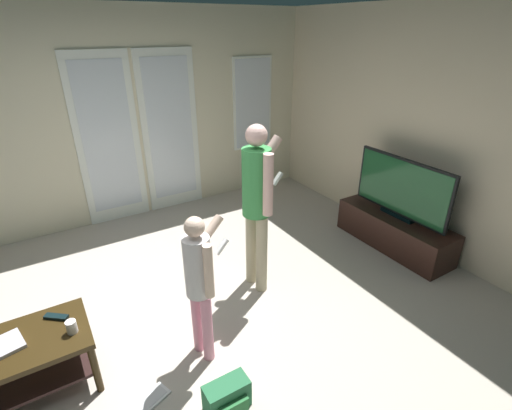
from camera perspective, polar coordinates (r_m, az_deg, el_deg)
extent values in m
cube|color=#BBAEA0|center=(3.36, -12.80, -19.87)|extent=(6.18, 5.12, 0.02)
cube|color=beige|center=(4.99, -24.48, 11.24)|extent=(6.18, 0.06, 2.60)
cube|color=white|center=(5.04, -21.53, 8.81)|extent=(0.76, 0.02, 2.15)
cube|color=silver|center=(5.01, -21.58, 9.32)|extent=(0.60, 0.01, 1.85)
cube|color=white|center=(5.23, -12.84, 10.52)|extent=(0.76, 0.02, 2.15)
cube|color=silver|center=(5.21, -12.84, 11.02)|extent=(0.60, 0.01, 1.85)
cube|color=white|center=(5.70, -0.53, 15.15)|extent=(0.64, 0.02, 1.32)
cube|color=silver|center=(5.69, -0.46, 15.13)|extent=(0.58, 0.01, 1.26)
cube|color=beige|center=(4.46, 25.68, 9.50)|extent=(0.06, 5.12, 2.60)
cube|color=#2E210C|center=(3.10, -34.36, -17.97)|extent=(1.08, 0.55, 0.04)
cube|color=black|center=(3.28, -33.09, -21.56)|extent=(1.00, 0.47, 0.02)
cylinder|color=#2E210C|center=(3.04, -23.23, -21.99)|extent=(0.05, 0.05, 0.41)
cylinder|color=#2E210C|center=(3.40, -24.76, -16.40)|extent=(0.05, 0.05, 0.41)
cube|color=#311B15|center=(4.65, 20.27, -3.75)|extent=(0.46, 1.37, 0.39)
cube|color=black|center=(4.33, 27.15, -7.11)|extent=(0.38, 0.02, 0.22)
cube|color=black|center=(4.55, 20.67, -1.40)|extent=(0.08, 0.42, 0.04)
cube|color=black|center=(4.42, 21.35, 2.55)|extent=(0.04, 1.19, 0.64)
cube|color=#194C28|center=(4.40, 21.19, 2.50)|extent=(0.00, 1.14, 0.59)
cylinder|color=tan|center=(3.57, 0.85, -7.58)|extent=(0.11, 0.11, 0.79)
cylinder|color=tan|center=(3.69, -0.70, -6.36)|extent=(0.11, 0.11, 0.79)
cylinder|color=#3C964C|center=(3.30, 0.06, 3.44)|extent=(0.26, 0.26, 0.62)
sphere|color=beige|center=(3.17, 0.07, 10.56)|extent=(0.19, 0.19, 0.19)
cylinder|color=beige|center=(3.16, 1.85, 3.03)|extent=(0.09, 0.09, 0.55)
cylinder|color=beige|center=(3.50, 0.95, 6.56)|extent=(0.44, 0.11, 0.47)
cube|color=white|center=(3.67, 3.27, 4.04)|extent=(0.12, 0.05, 0.12)
cylinder|color=pink|center=(2.99, -7.41, -18.14)|extent=(0.08, 0.08, 0.59)
cylinder|color=pink|center=(3.06, -8.93, -16.86)|extent=(0.08, 0.08, 0.59)
cylinder|color=silver|center=(2.69, -8.88, -9.23)|extent=(0.19, 0.19, 0.46)
sphere|color=beige|center=(2.53, -9.37, -3.30)|extent=(0.14, 0.14, 0.14)
cylinder|color=beige|center=(2.59, -7.22, -10.00)|extent=(0.07, 0.07, 0.41)
cylinder|color=beige|center=(2.80, -7.93, -5.17)|extent=(0.37, 0.14, 0.32)
cube|color=white|center=(2.95, -5.28, -6.31)|extent=(0.13, 0.07, 0.11)
cube|color=#296942|center=(2.83, -4.47, -26.97)|extent=(0.30, 0.15, 0.22)
cube|color=#2D733C|center=(2.80, -3.42, -28.64)|extent=(0.21, 0.04, 0.11)
cube|color=white|center=(2.99, -17.22, -27.60)|extent=(0.46, 0.28, 0.02)
cube|color=silver|center=(2.98, -17.26, -27.47)|extent=(0.40, 0.24, 0.00)
cylinder|color=white|center=(2.96, -26.27, -16.31)|extent=(0.07, 0.07, 0.09)
cube|color=black|center=(3.15, -28.14, -14.78)|extent=(0.16, 0.15, 0.02)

